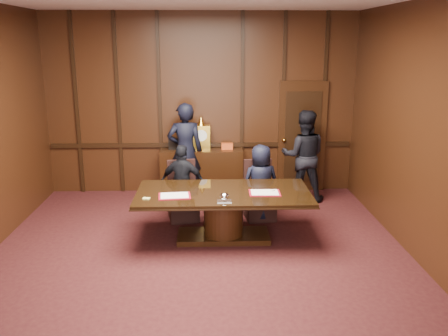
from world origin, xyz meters
The scene contains 13 objects.
room centered at (0.07, 0.14, 1.72)m, with size 7.00×7.04×3.50m.
sideboard centered at (0.00, 3.26, 0.49)m, with size 1.60×0.45×1.54m.
conference_table centered at (0.36, 1.02, 0.51)m, with size 2.62×1.32×0.76m.
folder_left centered at (-0.36, 0.82, 0.77)m, with size 0.49×0.37×0.02m.
folder_right centered at (0.97, 0.92, 0.77)m, with size 0.47×0.34×0.02m.
inkstand centered at (0.36, 0.57, 0.81)m, with size 0.20×0.14×0.12m.
notepad centered at (-0.76, 0.72, 0.77)m, with size 0.10×0.07×0.01m, color #DFD56D.
chair_left centered at (-0.30, 1.90, 0.29)m, with size 0.56×0.56×0.99m.
chair_right centered at (1.00, 1.90, 0.29)m, with size 0.54×0.54×0.99m.
signatory_left centered at (-0.29, 1.82, 0.65)m, with size 0.77×0.32×1.31m, color black.
signatory_right centered at (1.01, 1.82, 0.65)m, with size 0.64×0.41×1.30m, color black.
witness_left centered at (-0.31, 3.06, 0.92)m, with size 0.67×0.44×1.84m, color black.
witness_right centered at (1.92, 2.84, 0.86)m, with size 0.84×0.65×1.72m, color black.
Camera 1 is at (0.15, -5.74, 2.94)m, focal length 38.00 mm.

